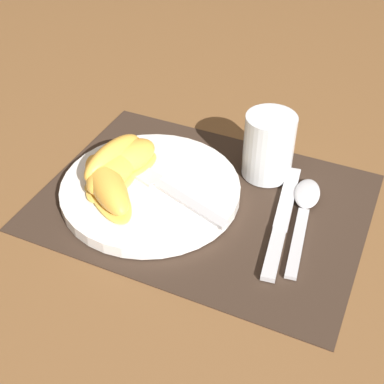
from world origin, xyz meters
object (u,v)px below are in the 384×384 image
object	(u,v)px
knife	(282,221)
fork	(161,185)
citrus_wedge_2	(114,169)
citrus_wedge_3	(107,185)
citrus_wedge_0	(128,159)
plate	(151,189)
spoon	(305,206)
citrus_wedge_1	(113,161)
juice_glass	(268,149)

from	to	relation	value
knife	fork	xyz separation A→B (m)	(-0.16, -0.02, 0.02)
fork	citrus_wedge_2	bearing A→B (deg)	-170.55
citrus_wedge_3	knife	bearing A→B (deg)	15.01
citrus_wedge_0	plate	bearing A→B (deg)	-23.78
spoon	fork	size ratio (longest dim) A/B	0.96
citrus_wedge_0	citrus_wedge_3	distance (m)	0.06
knife	citrus_wedge_1	xyz separation A→B (m)	(-0.23, -0.01, 0.03)
citrus_wedge_0	citrus_wedge_2	distance (m)	0.03
citrus_wedge_2	citrus_wedge_3	size ratio (longest dim) A/B	0.91
juice_glass	fork	bearing A→B (deg)	-136.47
knife	citrus_wedge_0	xyz separation A→B (m)	(-0.22, 0.00, 0.03)
spoon	citrus_wedge_2	distance (m)	0.26
plate	citrus_wedge_3	world-z (taller)	citrus_wedge_3
juice_glass	fork	xyz separation A→B (m)	(-0.11, -0.11, -0.02)
plate	juice_glass	bearing A→B (deg)	40.78
citrus_wedge_0	fork	bearing A→B (deg)	-16.21
spoon	fork	world-z (taller)	fork
knife	citrus_wedge_0	world-z (taller)	citrus_wedge_0
citrus_wedge_2	citrus_wedge_3	bearing A→B (deg)	-74.43
citrus_wedge_0	citrus_wedge_1	size ratio (longest dim) A/B	0.93
spoon	fork	distance (m)	0.19
plate	citrus_wedge_2	xyz separation A→B (m)	(-0.05, -0.01, 0.02)
knife	spoon	xyz separation A→B (m)	(0.02, 0.04, 0.00)
plate	citrus_wedge_2	size ratio (longest dim) A/B	2.03
juice_glass	spoon	world-z (taller)	juice_glass
citrus_wedge_2	fork	bearing A→B (deg)	9.45
knife	citrus_wedge_2	bearing A→B (deg)	-173.42
juice_glass	citrus_wedge_0	world-z (taller)	juice_glass
citrus_wedge_3	fork	bearing A→B (deg)	37.95
spoon	citrus_wedge_1	size ratio (longest dim) A/B	1.56
citrus_wedge_2	citrus_wedge_3	distance (m)	0.03
fork	citrus_wedge_0	xyz separation A→B (m)	(-0.06, 0.02, 0.01)
spoon	citrus_wedge_1	xyz separation A→B (m)	(-0.25, -0.05, 0.03)
spoon	citrus_wedge_0	world-z (taller)	citrus_wedge_0
juice_glass	citrus_wedge_3	distance (m)	0.22
plate	citrus_wedge_0	world-z (taller)	citrus_wedge_0
fork	spoon	bearing A→B (deg)	16.80
plate	fork	xyz separation A→B (m)	(0.01, 0.00, 0.01)
juice_glass	citrus_wedge_1	xyz separation A→B (m)	(-0.18, -0.11, -0.00)
juice_glass	citrus_wedge_0	xyz separation A→B (m)	(-0.17, -0.09, -0.01)
citrus_wedge_1	citrus_wedge_3	xyz separation A→B (m)	(0.02, -0.04, -0.00)
fork	citrus_wedge_1	size ratio (longest dim) A/B	1.63
spoon	plate	bearing A→B (deg)	-163.68
citrus_wedge_1	citrus_wedge_2	world-z (taller)	citrus_wedge_1
spoon	citrus_wedge_2	xyz separation A→B (m)	(-0.25, -0.07, 0.03)
plate	knife	xyz separation A→B (m)	(0.18, 0.02, -0.01)
citrus_wedge_2	knife	bearing A→B (deg)	6.58
plate	fork	size ratio (longest dim) A/B	1.26
spoon	citrus_wedge_3	world-z (taller)	citrus_wedge_3
citrus_wedge_3	citrus_wedge_0	bearing A→B (deg)	93.09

